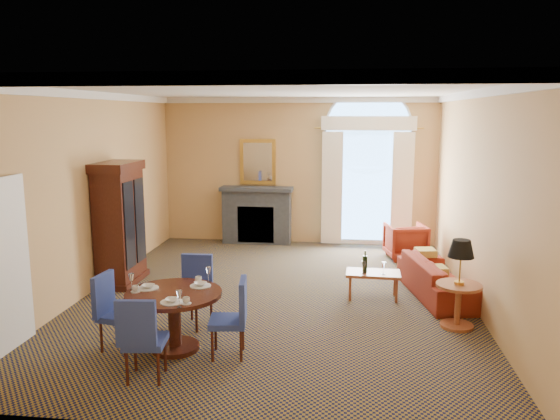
# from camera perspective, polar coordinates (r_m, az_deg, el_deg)

# --- Properties ---
(ground) EXTENTS (7.50, 7.50, 0.00)m
(ground) POSITION_cam_1_polar(r_m,az_deg,el_deg) (8.75, -0.41, -8.99)
(ground) COLOR #101333
(ground) RESTS_ON ground
(room_envelope) EXTENTS (6.04, 7.52, 3.45)m
(room_envelope) POSITION_cam_1_polar(r_m,az_deg,el_deg) (8.94, -0.03, 7.85)
(room_envelope) COLOR tan
(room_envelope) RESTS_ON ground
(armoire) EXTENTS (0.59, 1.05, 2.06)m
(armoire) POSITION_cam_1_polar(r_m,az_deg,el_deg) (9.59, -16.42, -1.54)
(armoire) COLOR black
(armoire) RESTS_ON ground
(dining_table) EXTENTS (1.17, 1.17, 0.93)m
(dining_table) POSITION_cam_1_polar(r_m,az_deg,el_deg) (6.83, -11.00, -9.96)
(dining_table) COLOR black
(dining_table) RESTS_ON ground
(dining_chair_north) EXTENTS (0.55, 0.55, 0.96)m
(dining_chair_north) POSITION_cam_1_polar(r_m,az_deg,el_deg) (7.59, -8.83, -7.78)
(dining_chair_north) COLOR navy
(dining_chair_north) RESTS_ON ground
(dining_chair_south) EXTENTS (0.47, 0.48, 0.96)m
(dining_chair_south) POSITION_cam_1_polar(r_m,az_deg,el_deg) (6.11, -14.31, -12.48)
(dining_chair_south) COLOR navy
(dining_chair_south) RESTS_ON ground
(dining_chair_east) EXTENTS (0.49, 0.48, 0.96)m
(dining_chair_east) POSITION_cam_1_polar(r_m,az_deg,el_deg) (6.55, -4.72, -10.64)
(dining_chair_east) COLOR navy
(dining_chair_east) RESTS_ON ground
(dining_chair_west) EXTENTS (0.51, 0.51, 0.96)m
(dining_chair_west) POSITION_cam_1_polar(r_m,az_deg,el_deg) (7.02, -17.12, -9.63)
(dining_chair_west) COLOR navy
(dining_chair_west) RESTS_ON ground
(sofa) EXTENTS (1.15, 2.10, 0.58)m
(sofa) POSITION_cam_1_polar(r_m,az_deg,el_deg) (9.04, 16.25, -6.85)
(sofa) COLOR maroon
(sofa) RESTS_ON ground
(armchair) EXTENTS (0.88, 0.90, 0.70)m
(armchair) POSITION_cam_1_polar(r_m,az_deg,el_deg) (11.16, 12.98, -3.18)
(armchair) COLOR maroon
(armchair) RESTS_ON ground
(coffee_table) EXTENTS (0.85, 0.49, 0.77)m
(coffee_table) POSITION_cam_1_polar(r_m,az_deg,el_deg) (8.65, 9.65, -6.56)
(coffee_table) COLOR #A05230
(coffee_table) RESTS_ON ground
(side_table) EXTENTS (0.60, 0.60, 1.19)m
(side_table) POSITION_cam_1_polar(r_m,az_deg,el_deg) (7.70, 18.27, -6.32)
(side_table) COLOR #A05230
(side_table) RESTS_ON ground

